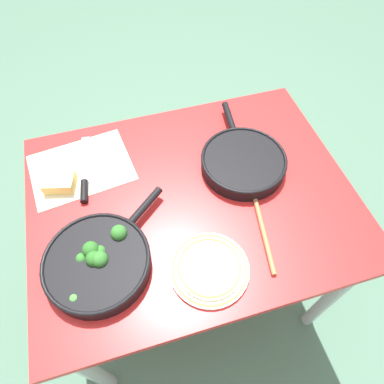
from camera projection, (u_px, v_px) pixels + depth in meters
ground_plane at (192, 278)px, 1.75m from camera, size 14.00×14.00×0.00m
dining_table_red at (192, 211)px, 1.20m from camera, size 1.05×0.82×0.76m
skillet_broccoli at (98, 261)px, 0.96m from camera, size 0.38×0.35×0.08m
skillet_eggs at (243, 162)px, 1.17m from camera, size 0.29×0.43×0.05m
wooden_spoon at (256, 203)px, 1.10m from camera, size 0.10×0.39×0.02m
parchment_sheet at (81, 168)px, 1.19m from camera, size 0.37×0.30×0.00m
grater_knife at (85, 177)px, 1.16m from camera, size 0.06×0.30×0.02m
cheese_block at (60, 182)px, 1.13m from camera, size 0.11×0.10×0.04m
dinner_plate_stack at (209, 268)px, 0.97m from camera, size 0.23×0.23×0.03m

